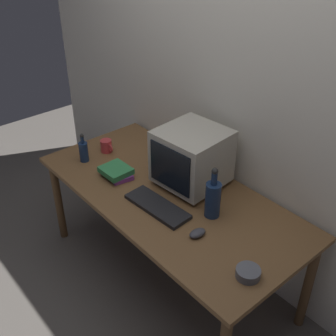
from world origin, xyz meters
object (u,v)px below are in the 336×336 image
Objects in this scene: bottle_tall at (213,198)px; computer_mouse at (197,233)px; book_stack at (117,172)px; keyboard at (157,206)px; bottle_short at (84,151)px; mug at (106,146)px; cd_spindle at (248,273)px; crt_monitor at (192,157)px.

computer_mouse is at bearing -68.31° from bottle_tall.
book_stack is (-0.68, -0.19, -0.08)m from bottle_tall.
computer_mouse is 0.49× the size of book_stack.
keyboard is at bearing -1.54° from book_stack.
keyboard is 0.43m from book_stack.
mug is (-0.00, 0.19, -0.03)m from bottle_short.
bottle_short reaches higher than cd_spindle.
cd_spindle reaches higher than computer_mouse.
bottle_tall is (0.25, 0.20, 0.11)m from keyboard.
bottle_short is at bearing -173.47° from computer_mouse.
crt_monitor reaches higher than keyboard.
crt_monitor is 0.99× the size of keyboard.
cd_spindle is (0.36, -0.02, 0.00)m from computer_mouse.
crt_monitor is at bearing 156.44° from cd_spindle.
cd_spindle is at bearing -0.82° from book_stack.
bottle_tall reaches higher than book_stack.
keyboard is at bearing 3.69° from bottle_short.
bottle_tall is at bearing 115.04° from computer_mouse.
bottle_short is (-0.98, -0.24, -0.04)m from bottle_tall.
mug reaches higher than cd_spindle.
cd_spindle is (1.43, -0.14, -0.02)m from mug.
bottle_short reaches higher than mug.
bottle_tall is 2.64× the size of mug.
keyboard is 0.75m from mug.
crt_monitor reaches higher than bottle_tall.
cd_spindle is at bearing -23.56° from crt_monitor.
bottle_tall is 2.64× the size of cd_spindle.
mug is at bearing -176.59° from bottle_tall.
bottle_tall is at bearing 34.22° from keyboard.
crt_monitor is 2.00× the size of bottle_short.
crt_monitor is 0.34m from bottle_tall.
bottle_short is at bearing -166.07° from bottle_tall.
crt_monitor is at bearing 15.05° from mug.
mug is (-0.31, 0.13, 0.01)m from book_stack.
book_stack is at bearing -22.01° from mug.
book_stack is at bearing 10.80° from bottle_short.
keyboard is at bearing -174.63° from computer_mouse.
computer_mouse is 1.07m from mug.
bottle_short is (-1.06, -0.06, 0.06)m from computer_mouse.
crt_monitor reaches higher than computer_mouse.
keyboard is at bearing 179.62° from cd_spindle.
bottle_tall is 0.49m from cd_spindle.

